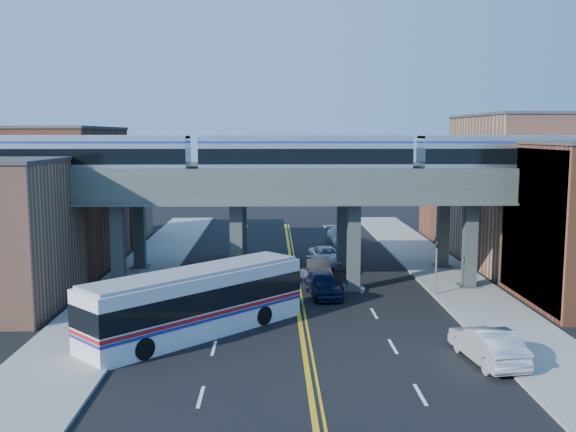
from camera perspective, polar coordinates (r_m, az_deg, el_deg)
name	(u,v)px	position (r m, az deg, el deg)	size (l,w,h in m)	color
ground	(300,324)	(36.63, 1.10, -9.57)	(120.00, 120.00, 0.00)	black
sidewalk_west	(133,283)	(47.29, -13.59, -5.79)	(5.00, 70.00, 0.16)	gray
sidewalk_east	(453,281)	(48.05, 14.45, -5.61)	(5.00, 70.00, 0.16)	gray
building_west_b	(59,199)	(54.00, -19.71, 1.43)	(8.00, 14.00, 11.00)	brown
building_west_c	(102,201)	(66.55, -16.17, 1.30)	(8.00, 10.00, 8.00)	#A46E54
building_east_b	(521,192)	(55.02, 19.98, 2.04)	(8.00, 14.00, 12.00)	#A46E54
building_east_c	(470,195)	(67.37, 15.91, 1.81)	(8.00, 10.00, 9.00)	brown
mural_panel	(531,229)	(42.62, 20.80, -1.10)	(0.10, 9.50, 9.50)	teal
elevated_viaduct_near	(295,196)	(43.24, 0.65, 1.79)	(52.00, 3.60, 7.40)	#384140
elevated_viaduct_far	(292,187)	(50.21, 0.36, 2.56)	(52.00, 3.60, 7.40)	#384140
transit_train	(305,157)	(43.10, 1.52, 5.30)	(43.63, 2.73, 3.18)	black
stop_sign	(303,281)	(39.08, 1.35, -5.82)	(0.76, 0.09, 2.63)	slate
traffic_signal	(436,262)	(43.22, 13.05, -4.00)	(0.15, 0.18, 4.10)	slate
transit_bus	(196,303)	(34.70, -8.15, -7.64)	(11.35, 11.15, 3.36)	silver
car_lane_a	(323,284)	(42.46, 3.17, -6.08)	(1.91, 4.74, 1.61)	#0F1839
car_lane_b	(318,269)	(47.28, 2.69, -4.69)	(1.72, 4.93, 1.62)	#2C2D2F
car_lane_c	(326,256)	(52.91, 3.42, -3.53)	(2.29, 4.97, 1.38)	white
car_lane_d	(342,238)	(60.45, 4.82, -1.97)	(2.54, 6.24, 1.81)	#99989D
car_parked_curb	(488,345)	(31.97, 17.32, -10.86)	(1.79, 5.13, 1.69)	#B6B5BA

